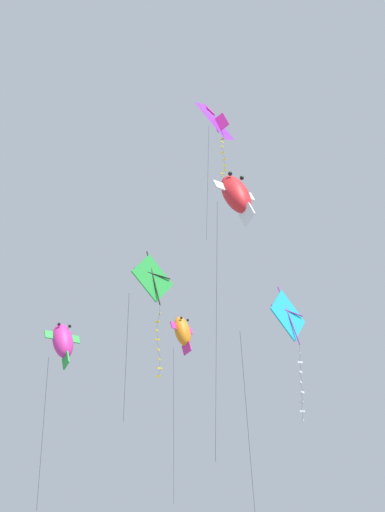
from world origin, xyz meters
TOP-DOWN VIEW (x-y plane):
  - kite_diamond_near_left at (1.24, 3.28)m, footprint 3.42×2.08m
  - kite_delta_highest at (-4.83, -0.98)m, footprint 2.78×1.32m
  - kite_fish_low_drifter at (-3.33, -2.06)m, footprint 1.37×1.15m
  - kite_fish_far_centre at (5.47, -2.84)m, footprint 1.60×1.21m
  - kite_diamond_mid_left at (0.48, -1.89)m, footprint 2.53×1.69m
  - kite_fish_near_right at (0.74, 1.45)m, footprint 2.87×2.01m

SIDE VIEW (x-z plane):
  - kite_fish_far_centre at x=5.47m, z-range 27.11..32.86m
  - kite_diamond_near_left at x=1.24m, z-range 27.29..35.64m
  - kite_fish_low_drifter at x=-3.33m, z-range 29.30..36.75m
  - kite_diamond_mid_left at x=0.48m, z-range 30.64..36.97m
  - kite_fish_near_right at x=0.74m, z-range 31.26..42.01m
  - kite_delta_highest at x=-4.83m, z-range 40.25..46.81m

